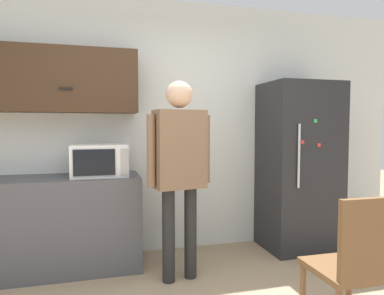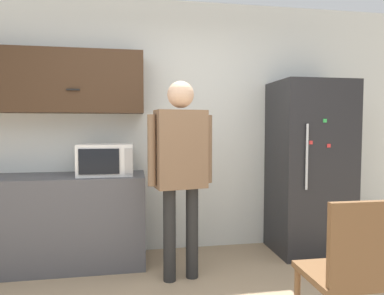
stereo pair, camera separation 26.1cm
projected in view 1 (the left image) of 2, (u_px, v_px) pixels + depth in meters
The scene contains 7 objects.
back_wall at pixel (152, 127), 3.69m from camera, with size 6.00×0.06×2.70m.
counter at pixel (28, 226), 3.13m from camera, with size 2.02×0.58×0.88m.
upper_cabinets at pixel (27, 79), 3.17m from camera, with size 2.02×0.34×0.61m.
microwave at pixel (100, 160), 3.24m from camera, with size 0.52×0.39×0.30m.
person at pixel (179, 159), 2.97m from camera, with size 0.58×0.29×1.74m.
refrigerator at pixel (299, 166), 3.79m from camera, with size 0.78×0.66×1.83m.
chair at pixel (355, 263), 2.08m from camera, with size 0.43×0.43×0.94m.
Camera 1 is at (-0.54, -1.64, 1.35)m, focal length 32.00 mm.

